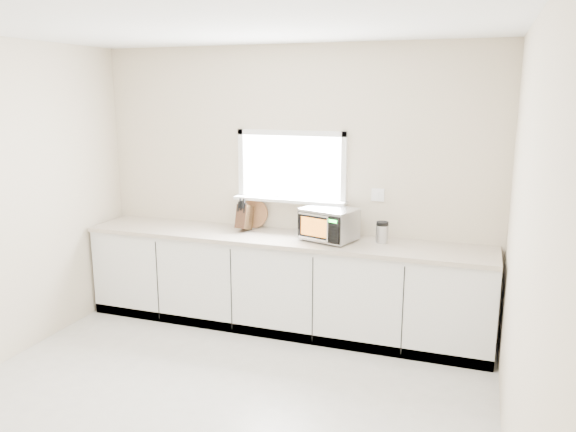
% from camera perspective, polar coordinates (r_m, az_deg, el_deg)
% --- Properties ---
extents(ground, '(4.00, 4.00, 0.00)m').
position_cam_1_polar(ground, '(4.25, -8.88, -19.77)').
color(ground, beige).
rests_on(ground, ground).
extents(back_wall, '(4.00, 0.17, 2.70)m').
position_cam_1_polar(back_wall, '(5.51, 0.41, 3.13)').
color(back_wall, beige).
rests_on(back_wall, ground).
extents(cabinets, '(3.92, 0.60, 0.88)m').
position_cam_1_polar(cabinets, '(5.47, -0.62, -6.94)').
color(cabinets, silver).
rests_on(cabinets, ground).
extents(countertop, '(3.92, 0.64, 0.04)m').
position_cam_1_polar(countertop, '(5.32, -0.67, -2.30)').
color(countertop, beige).
rests_on(countertop, cabinets).
extents(microwave, '(0.55, 0.48, 0.30)m').
position_cam_1_polar(microwave, '(5.16, 4.17, -0.79)').
color(microwave, black).
rests_on(microwave, countertop).
extents(knife_block, '(0.12, 0.24, 0.33)m').
position_cam_1_polar(knife_block, '(5.53, -4.45, -0.05)').
color(knife_block, '#412B17').
rests_on(knife_block, countertop).
extents(cutting_board, '(0.29, 0.07, 0.29)m').
position_cam_1_polar(cutting_board, '(5.65, -3.49, 0.26)').
color(cutting_board, olive).
rests_on(cutting_board, countertop).
extents(coffee_grinder, '(0.14, 0.14, 0.20)m').
position_cam_1_polar(coffee_grinder, '(5.16, 9.54, -1.62)').
color(coffee_grinder, '#ACAEB3').
rests_on(coffee_grinder, countertop).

